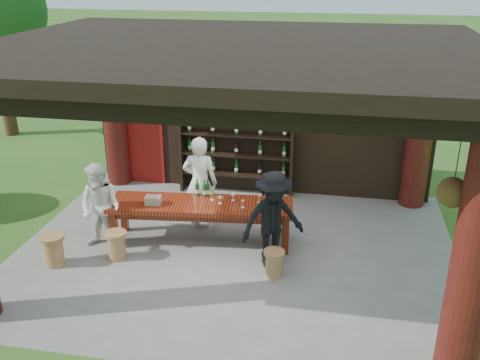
% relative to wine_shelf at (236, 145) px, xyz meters
% --- Properties ---
extents(ground, '(90.00, 90.00, 0.00)m').
position_rel_wine_shelf_xyz_m(ground, '(0.47, -2.45, -1.06)').
color(ground, '#2D5119').
rests_on(ground, ground).
extents(pavilion, '(7.50, 6.00, 3.60)m').
position_rel_wine_shelf_xyz_m(pavilion, '(0.46, -2.02, 1.07)').
color(pavilion, slate).
rests_on(pavilion, ground).
extents(wine_shelf, '(2.40, 0.36, 2.11)m').
position_rel_wine_shelf_xyz_m(wine_shelf, '(0.00, 0.00, 0.00)').
color(wine_shelf, black).
rests_on(wine_shelf, ground).
extents(tasting_table, '(3.24, 1.16, 0.75)m').
position_rel_wine_shelf_xyz_m(tasting_table, '(-0.19, -2.24, -0.43)').
color(tasting_table, '#52100B').
rests_on(tasting_table, ground).
extents(stool_near_left, '(0.37, 0.37, 0.48)m').
position_rel_wine_shelf_xyz_m(stool_near_left, '(-1.42, -3.06, -0.80)').
color(stool_near_left, olive).
rests_on(stool_near_left, ground).
extents(stool_near_right, '(0.34, 0.34, 0.44)m').
position_rel_wine_shelf_xyz_m(stool_near_right, '(1.21, -3.11, -0.82)').
color(stool_near_right, olive).
rests_on(stool_near_right, ground).
extents(stool_far_left, '(0.40, 0.40, 0.53)m').
position_rel_wine_shelf_xyz_m(stool_far_left, '(-2.35, -3.44, -0.78)').
color(stool_far_left, olive).
rests_on(stool_far_left, ground).
extents(host, '(0.65, 0.44, 1.74)m').
position_rel_wine_shelf_xyz_m(host, '(-0.35, -1.65, -0.19)').
color(host, white).
rests_on(host, ground).
extents(guest_woman, '(0.84, 0.70, 1.54)m').
position_rel_wine_shelf_xyz_m(guest_woman, '(-1.78, -2.78, -0.29)').
color(guest_woman, silver).
rests_on(guest_woman, ground).
extents(guest_man, '(1.21, 1.06, 1.62)m').
position_rel_wine_shelf_xyz_m(guest_man, '(1.13, -2.77, -0.25)').
color(guest_man, black).
rests_on(guest_man, ground).
extents(table_bottles, '(0.27, 0.11, 0.31)m').
position_rel_wine_shelf_xyz_m(table_bottles, '(-0.21, -1.94, -0.15)').
color(table_bottles, '#194C1E').
rests_on(table_bottles, tasting_table).
extents(table_glasses, '(1.04, 0.33, 0.15)m').
position_rel_wine_shelf_xyz_m(table_glasses, '(0.46, -2.13, -0.23)').
color(table_glasses, silver).
rests_on(table_glasses, tasting_table).
extents(napkin_basket, '(0.28, 0.21, 0.14)m').
position_rel_wine_shelf_xyz_m(napkin_basket, '(-0.97, -2.43, -0.24)').
color(napkin_basket, '#BF6672').
rests_on(napkin_basket, tasting_table).
extents(shrubs, '(15.66, 9.40, 1.36)m').
position_rel_wine_shelf_xyz_m(shrubs, '(3.08, -1.46, -0.49)').
color(shrubs, '#194C14').
rests_on(shrubs, ground).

